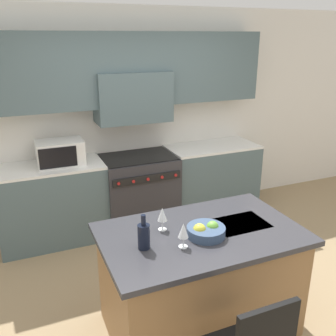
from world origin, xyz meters
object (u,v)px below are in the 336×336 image
microwave (60,153)px  wine_glass_far (162,215)px  range_stove (139,191)px  wine_glass_near (183,231)px  wine_bottle (144,236)px  fruit_bowl (206,231)px

microwave → wine_glass_far: bearing=-73.8°
range_stove → wine_glass_far: (-0.40, -1.79, 0.57)m
range_stove → wine_glass_near: wine_glass_near is taller
wine_bottle → wine_glass_near: wine_bottle is taller
wine_bottle → wine_glass_far: 0.30m
wine_glass_near → fruit_bowl: wine_glass_near is taller
wine_glass_near → wine_glass_far: bearing=98.2°
wine_bottle → fruit_bowl: wine_bottle is taller
fruit_bowl → wine_glass_near: bearing=-160.9°
range_stove → wine_glass_far: size_ratio=4.92×
microwave → wine_bottle: bearing=-81.4°
microwave → wine_glass_near: microwave is taller
wine_glass_far → range_stove: bearing=77.5°
microwave → fruit_bowl: bearing=-68.5°
microwave → wine_glass_near: size_ratio=2.73×
range_stove → wine_bottle: 2.15m
wine_bottle → range_stove: bearing=72.7°
range_stove → fruit_bowl: 2.07m
wine_bottle → fruit_bowl: 0.50m
range_stove → microwave: (-0.92, 0.02, 0.62)m
microwave → wine_glass_near: 2.18m
microwave → fruit_bowl: microwave is taller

